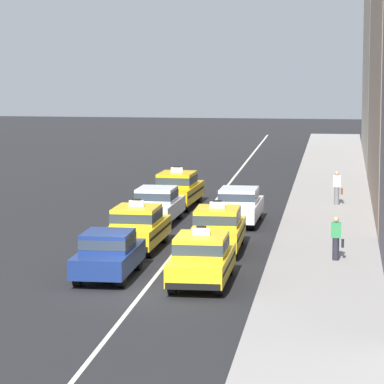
{
  "coord_description": "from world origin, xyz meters",
  "views": [
    {
      "loc": [
        6.13,
        -34.81,
        7.92
      ],
      "look_at": [
        -0.31,
        14.09,
        1.3
      ],
      "focal_mm": 106.72,
      "sensor_mm": 36.0,
      "label": 1
    }
  ],
  "objects_px": {
    "taxi_left_second": "(137,227)",
    "sedan_left_nearest": "(108,253)",
    "pedestrian_mid_block": "(337,188)",
    "taxi_right_nearest": "(202,258)",
    "sedan_left_third": "(157,204)",
    "taxi_right_second": "(218,228)",
    "pedestrian_near_crosswalk": "(336,238)",
    "taxi_left_fourth": "(177,189)",
    "sedan_right_third": "(239,205)"
  },
  "relations": [
    {
      "from": "sedan_right_third",
      "to": "pedestrian_near_crosswalk",
      "type": "height_order",
      "value": "pedestrian_near_crosswalk"
    },
    {
      "from": "taxi_left_second",
      "to": "sedan_left_nearest",
      "type": "bearing_deg",
      "value": -90.34
    },
    {
      "from": "taxi_right_second",
      "to": "pedestrian_near_crosswalk",
      "type": "relative_size",
      "value": 2.93
    },
    {
      "from": "pedestrian_near_crosswalk",
      "to": "pedestrian_mid_block",
      "type": "relative_size",
      "value": 0.97
    },
    {
      "from": "taxi_left_second",
      "to": "taxi_left_fourth",
      "type": "distance_m",
      "value": 11.21
    },
    {
      "from": "sedan_right_third",
      "to": "pedestrian_mid_block",
      "type": "xyz_separation_m",
      "value": [
        4.17,
        5.46,
        0.1
      ]
    },
    {
      "from": "sedan_right_third",
      "to": "pedestrian_mid_block",
      "type": "relative_size",
      "value": 2.7
    },
    {
      "from": "sedan_right_third",
      "to": "sedan_left_nearest",
      "type": "bearing_deg",
      "value": -105.82
    },
    {
      "from": "sedan_left_third",
      "to": "sedan_right_third",
      "type": "height_order",
      "value": "same"
    },
    {
      "from": "sedan_left_third",
      "to": "sedan_right_third",
      "type": "xyz_separation_m",
      "value": [
        3.53,
        0.28,
        0.0
      ]
    },
    {
      "from": "sedan_left_nearest",
      "to": "taxi_left_fourth",
      "type": "xyz_separation_m",
      "value": [
        -0.06,
        16.46,
        0.03
      ]
    },
    {
      "from": "taxi_left_second",
      "to": "taxi_left_fourth",
      "type": "xyz_separation_m",
      "value": [
        -0.09,
        11.21,
        0.0
      ]
    },
    {
      "from": "taxi_left_second",
      "to": "pedestrian_near_crosswalk",
      "type": "xyz_separation_m",
      "value": [
        7.5,
        -1.88,
        0.05
      ]
    },
    {
      "from": "taxi_right_nearest",
      "to": "taxi_left_fourth",
      "type": "bearing_deg",
      "value": 100.84
    },
    {
      "from": "taxi_left_fourth",
      "to": "pedestrian_mid_block",
      "type": "height_order",
      "value": "taxi_left_fourth"
    },
    {
      "from": "sedan_left_third",
      "to": "taxi_right_nearest",
      "type": "relative_size",
      "value": 0.96
    },
    {
      "from": "sedan_left_nearest",
      "to": "sedan_right_third",
      "type": "xyz_separation_m",
      "value": [
        3.31,
        11.7,
        0.0
      ]
    },
    {
      "from": "sedan_left_nearest",
      "to": "taxi_left_second",
      "type": "height_order",
      "value": "taxi_left_second"
    },
    {
      "from": "pedestrian_mid_block",
      "to": "pedestrian_near_crosswalk",
      "type": "bearing_deg",
      "value": -89.8
    },
    {
      "from": "pedestrian_near_crosswalk",
      "to": "sedan_right_third",
      "type": "bearing_deg",
      "value": 116.86
    },
    {
      "from": "sedan_right_third",
      "to": "taxi_left_fourth",
      "type": "bearing_deg",
      "value": 125.27
    },
    {
      "from": "sedan_left_third",
      "to": "taxi_right_nearest",
      "type": "height_order",
      "value": "taxi_right_nearest"
    },
    {
      "from": "taxi_right_nearest",
      "to": "pedestrian_near_crosswalk",
      "type": "relative_size",
      "value": 2.92
    },
    {
      "from": "taxi_left_fourth",
      "to": "taxi_right_nearest",
      "type": "xyz_separation_m",
      "value": [
        3.28,
        -17.12,
        0.0
      ]
    },
    {
      "from": "sedan_left_third",
      "to": "sedan_right_third",
      "type": "distance_m",
      "value": 3.54
    },
    {
      "from": "taxi_left_fourth",
      "to": "pedestrian_near_crosswalk",
      "type": "xyz_separation_m",
      "value": [
        7.58,
        -13.09,
        0.05
      ]
    },
    {
      "from": "taxi_right_second",
      "to": "sedan_left_third",
      "type": "bearing_deg",
      "value": 118.33
    },
    {
      "from": "taxi_left_fourth",
      "to": "pedestrian_mid_block",
      "type": "xyz_separation_m",
      "value": [
        7.54,
        0.7,
        0.07
      ]
    },
    {
      "from": "pedestrian_near_crosswalk",
      "to": "sedan_left_third",
      "type": "bearing_deg",
      "value": 133.91
    },
    {
      "from": "taxi_right_second",
      "to": "pedestrian_near_crosswalk",
      "type": "height_order",
      "value": "taxi_right_second"
    },
    {
      "from": "sedan_left_nearest",
      "to": "pedestrian_near_crosswalk",
      "type": "relative_size",
      "value": 2.76
    },
    {
      "from": "taxi_left_second",
      "to": "taxi_right_nearest",
      "type": "bearing_deg",
      "value": -61.65
    },
    {
      "from": "taxi_left_fourth",
      "to": "pedestrian_near_crosswalk",
      "type": "height_order",
      "value": "taxi_left_fourth"
    },
    {
      "from": "taxi_left_fourth",
      "to": "sedan_right_third",
      "type": "relative_size",
      "value": 1.07
    },
    {
      "from": "sedan_left_nearest",
      "to": "sedan_left_third",
      "type": "bearing_deg",
      "value": 91.09
    },
    {
      "from": "sedan_left_nearest",
      "to": "taxi_right_nearest",
      "type": "distance_m",
      "value": 3.29
    },
    {
      "from": "taxi_right_nearest",
      "to": "pedestrian_near_crosswalk",
      "type": "distance_m",
      "value": 5.9
    },
    {
      "from": "sedan_left_nearest",
      "to": "sedan_left_third",
      "type": "height_order",
      "value": "same"
    },
    {
      "from": "sedan_left_third",
      "to": "pedestrian_near_crosswalk",
      "type": "relative_size",
      "value": 2.79
    },
    {
      "from": "taxi_left_second",
      "to": "pedestrian_mid_block",
      "type": "xyz_separation_m",
      "value": [
        7.45,
        11.91,
        0.07
      ]
    },
    {
      "from": "sedan_left_nearest",
      "to": "taxi_left_second",
      "type": "xyz_separation_m",
      "value": [
        0.03,
        5.25,
        0.03
      ]
    },
    {
      "from": "pedestrian_mid_block",
      "to": "taxi_right_nearest",
      "type": "bearing_deg",
      "value": -103.44
    },
    {
      "from": "sedan_left_third",
      "to": "pedestrian_mid_block",
      "type": "relative_size",
      "value": 2.72
    },
    {
      "from": "sedan_left_third",
      "to": "pedestrian_mid_block",
      "type": "height_order",
      "value": "pedestrian_mid_block"
    },
    {
      "from": "taxi_right_second",
      "to": "sedan_right_third",
      "type": "bearing_deg",
      "value": 87.99
    },
    {
      "from": "sedan_left_third",
      "to": "pedestrian_near_crosswalk",
      "type": "bearing_deg",
      "value": -46.09
    },
    {
      "from": "sedan_left_third",
      "to": "taxi_right_second",
      "type": "height_order",
      "value": "taxi_right_second"
    },
    {
      "from": "sedan_left_nearest",
      "to": "sedan_left_third",
      "type": "distance_m",
      "value": 11.42
    },
    {
      "from": "taxi_left_fourth",
      "to": "taxi_right_second",
      "type": "xyz_separation_m",
      "value": [
        3.15,
        -11.17,
        0.0
      ]
    },
    {
      "from": "sedan_right_third",
      "to": "pedestrian_mid_block",
      "type": "distance_m",
      "value": 6.87
    }
  ]
}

